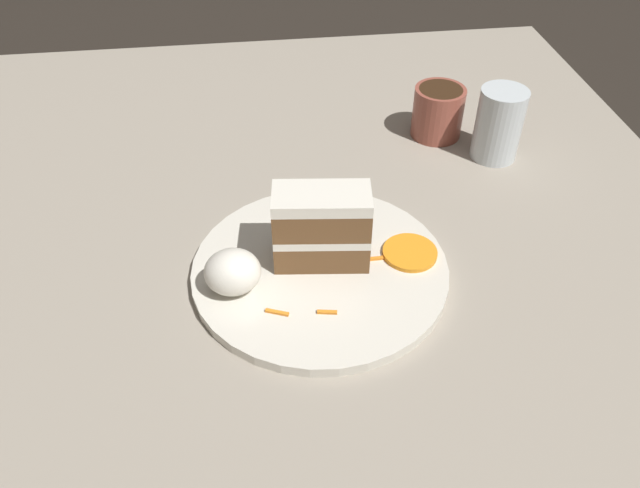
% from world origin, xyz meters
% --- Properties ---
extents(ground_plane, '(6.00, 6.00, 0.00)m').
position_xyz_m(ground_plane, '(0.00, 0.00, 0.00)').
color(ground_plane, black).
rests_on(ground_plane, ground).
extents(dining_table, '(1.10, 1.20, 0.03)m').
position_xyz_m(dining_table, '(0.00, 0.00, 0.02)').
color(dining_table, gray).
rests_on(dining_table, ground).
extents(plate, '(0.29, 0.29, 0.01)m').
position_xyz_m(plate, '(0.04, -0.05, 0.04)').
color(plate, silver).
rests_on(plate, dining_table).
extents(cake_slice, '(0.11, 0.06, 0.09)m').
position_xyz_m(cake_slice, '(0.04, -0.03, 0.09)').
color(cake_slice, brown).
rests_on(cake_slice, plate).
extents(cream_dollop, '(0.06, 0.05, 0.05)m').
position_xyz_m(cream_dollop, '(-0.06, -0.07, 0.07)').
color(cream_dollop, white).
rests_on(cream_dollop, plate).
extents(orange_garnish, '(0.06, 0.06, 0.01)m').
position_xyz_m(orange_garnish, '(0.14, -0.04, 0.05)').
color(orange_garnish, orange).
rests_on(orange_garnish, plate).
extents(carrot_shreds_scatter, '(0.15, 0.15, 0.00)m').
position_xyz_m(carrot_shreds_scatter, '(0.06, -0.06, 0.05)').
color(carrot_shreds_scatter, orange).
rests_on(carrot_shreds_scatter, plate).
extents(drinking_glass, '(0.07, 0.07, 0.10)m').
position_xyz_m(drinking_glass, '(0.32, 0.16, 0.08)').
color(drinking_glass, silver).
rests_on(drinking_glass, dining_table).
extents(coffee_mug, '(0.07, 0.07, 0.07)m').
position_xyz_m(coffee_mug, '(0.25, 0.23, 0.08)').
color(coffee_mug, '#994C3D').
rests_on(coffee_mug, dining_table).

